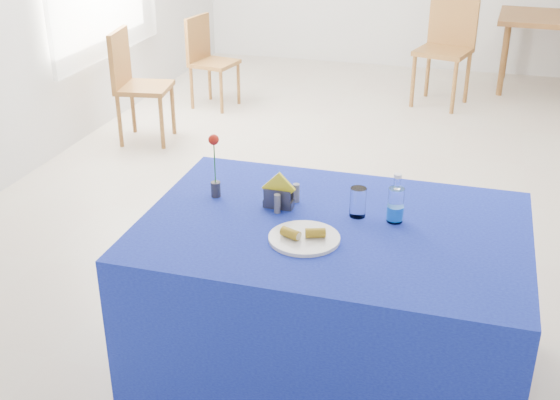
# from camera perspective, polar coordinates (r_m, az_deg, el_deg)

# --- Properties ---
(floor) EXTENTS (7.00, 7.00, 0.00)m
(floor) POSITION_cam_1_polar(r_m,az_deg,el_deg) (5.11, 6.95, 0.96)
(floor) COLOR beige
(floor) RESTS_ON ground
(plate) EXTENTS (0.29, 0.29, 0.01)m
(plate) POSITION_cam_1_polar(r_m,az_deg,el_deg) (2.80, 1.98, -3.12)
(plate) COLOR white
(plate) RESTS_ON blue_table
(drinking_glass) EXTENTS (0.07, 0.07, 0.13)m
(drinking_glass) POSITION_cam_1_polar(r_m,az_deg,el_deg) (2.98, 6.35, -0.18)
(drinking_glass) COLOR white
(drinking_glass) RESTS_ON blue_table
(salt_shaker) EXTENTS (0.03, 0.03, 0.08)m
(salt_shaker) POSITION_cam_1_polar(r_m,az_deg,el_deg) (3.10, 1.33, 0.58)
(salt_shaker) COLOR slate
(salt_shaker) RESTS_ON blue_table
(pepper_shaker) EXTENTS (0.03, 0.03, 0.08)m
(pepper_shaker) POSITION_cam_1_polar(r_m,az_deg,el_deg) (3.00, -0.23, -0.30)
(pepper_shaker) COLOR slate
(pepper_shaker) RESTS_ON blue_table
(blue_table) EXTENTS (1.60, 1.10, 0.76)m
(blue_table) POSITION_cam_1_polar(r_m,az_deg,el_deg) (3.12, 4.13, -8.15)
(blue_table) COLOR #101995
(blue_table) RESTS_ON floor
(water_bottle) EXTENTS (0.07, 0.07, 0.21)m
(water_bottle) POSITION_cam_1_polar(r_m,az_deg,el_deg) (2.95, 9.37, -0.48)
(water_bottle) COLOR white
(water_bottle) RESTS_ON blue_table
(napkin_holder) EXTENTS (0.15, 0.06, 0.17)m
(napkin_holder) POSITION_cam_1_polar(r_m,az_deg,el_deg) (3.04, -0.11, 0.25)
(napkin_holder) COLOR #323237
(napkin_holder) RESTS_ON blue_table
(rose_vase) EXTENTS (0.05, 0.05, 0.30)m
(rose_vase) POSITION_cam_1_polar(r_m,az_deg,el_deg) (3.12, -5.32, 2.66)
(rose_vase) COLOR #29282D
(rose_vase) RESTS_ON blue_table
(chair_bg_left) EXTENTS (0.57, 0.57, 1.05)m
(chair_bg_left) POSITION_cam_1_polar(r_m,az_deg,el_deg) (7.01, 13.46, 12.49)
(chair_bg_left) COLOR olive
(chair_bg_left) RESTS_ON floor
(chair_win_a) EXTENTS (0.47, 0.47, 0.92)m
(chair_win_a) POSITION_cam_1_polar(r_m,az_deg,el_deg) (5.95, -11.80, 9.66)
(chair_win_a) COLOR olive
(chair_win_a) RESTS_ON floor
(chair_win_b) EXTENTS (0.44, 0.44, 0.85)m
(chair_win_b) POSITION_cam_1_polar(r_m,az_deg,el_deg) (6.79, -5.95, 11.64)
(chair_win_b) COLOR olive
(chair_win_b) RESTS_ON floor
(banana_pieces) EXTENTS (0.18, 0.10, 0.04)m
(banana_pieces) POSITION_cam_1_polar(r_m,az_deg,el_deg) (2.78, 1.90, -2.71)
(banana_pieces) COLOR yellow
(banana_pieces) RESTS_ON plate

